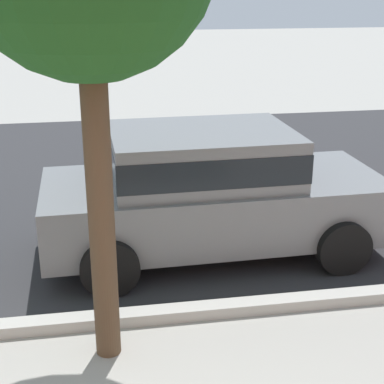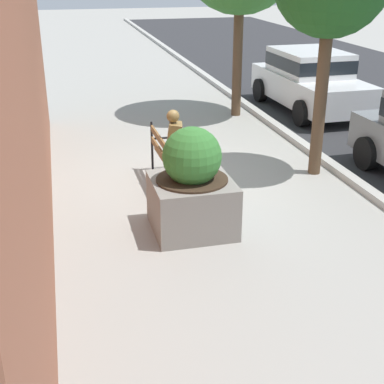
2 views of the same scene
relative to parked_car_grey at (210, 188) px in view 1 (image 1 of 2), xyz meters
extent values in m
cube|color=#2D2D30|center=(-1.55, 3.12, -0.84)|extent=(60.00, 9.00, 0.01)
cube|color=#B2AFA8|center=(-1.55, -1.48, -0.78)|extent=(60.00, 0.20, 0.12)
cylinder|color=brown|center=(-1.32, -1.92, 0.54)|extent=(0.22, 0.22, 2.75)
cube|color=slate|center=(0.06, 0.00, -0.23)|extent=(4.14, 1.79, 0.70)
cube|color=slate|center=(-0.09, 0.00, 0.42)|extent=(2.17, 1.61, 0.60)
cube|color=black|center=(-0.09, 0.00, 0.42)|extent=(2.18, 1.63, 0.33)
cylinder|color=black|center=(1.37, 0.88, -0.52)|extent=(0.64, 0.23, 0.64)
cylinder|color=black|center=(1.41, -0.82, -0.52)|extent=(0.64, 0.23, 0.64)
cylinder|color=black|center=(-1.29, 0.82, -0.52)|extent=(0.64, 0.23, 0.64)
cylinder|color=black|center=(-1.26, -0.88, -0.52)|extent=(0.64, 0.23, 0.64)
camera|label=1|loc=(-1.32, -6.48, 2.35)|focal=54.14mm
camera|label=2|loc=(7.43, -6.48, 2.83)|focal=50.90mm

